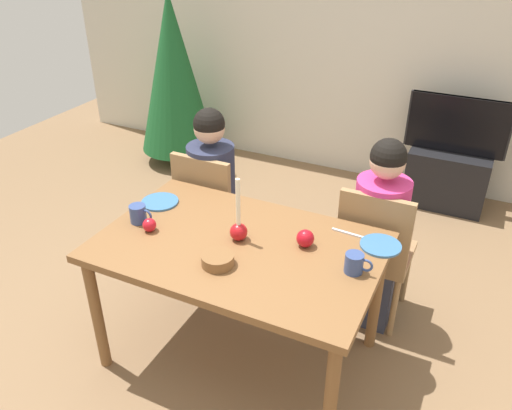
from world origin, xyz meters
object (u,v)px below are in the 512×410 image
tv_stand (447,178)px  christmas_tree (174,73)px  person_left_child (213,197)px  tv (458,125)px  plate_right (381,245)px  candle_centerpiece (239,228)px  mug_left (139,214)px  chair_left (210,207)px  chair_right (375,248)px  dining_table (239,258)px  apple_near_candle (305,238)px  mug_right (355,263)px  plate_left (160,202)px  apple_by_left_plate (149,225)px  bowl_walnuts (218,260)px  person_right_child (377,237)px

tv_stand → christmas_tree: 2.61m
person_left_child → tv: person_left_child is taller
tv_stand → plate_right: size_ratio=3.14×
tv → plate_right: tv is taller
candle_centerpiece → mug_left: size_ratio=2.57×
chair_left → tv_stand: chair_left is taller
chair_left → chair_right: (1.08, 0.00, 0.00)m
person_left_child → dining_table: bearing=-50.5°
candle_centerpiece → apple_near_candle: bearing=15.8°
person_left_child → mug_right: 1.29m
person_left_child → plate_left: size_ratio=5.60×
tv → plate_right: 2.02m
chair_right → christmas_tree: christmas_tree is taller
tv_stand → plate_left: size_ratio=3.06×
chair_left → apple_by_left_plate: chair_left is taller
plate_right → mug_right: size_ratio=1.55×
person_left_child → chair_left: bearing=-90.0°
bowl_walnuts → apple_near_candle: (0.31, 0.32, 0.02)m
person_right_child → dining_table: bearing=-131.0°
dining_table → tv_stand: dining_table is taller
mug_right → apple_by_left_plate: size_ratio=1.84×
mug_right → bowl_walnuts: (-0.59, -0.22, -0.02)m
tv_stand → christmas_tree: size_ratio=0.38×
apple_near_candle → apple_by_left_plate: size_ratio=1.25×
chair_left → christmas_tree: (-1.23, 1.46, 0.37)m
christmas_tree → plate_right: christmas_tree is taller
christmas_tree → bowl_walnuts: (1.75, -2.27, -0.10)m
christmas_tree → mug_right: 3.11m
apple_by_left_plate → mug_left: bearing=155.0°
tv_stand → tv: tv is taller
tv_stand → tv: size_ratio=0.81×
apple_by_left_plate → chair_left: bearing=94.8°
bowl_walnuts → apple_near_candle: bearing=45.9°
tv_stand → plate_right: bearing=-93.6°
chair_right → person_right_child: bearing=90.0°
chair_right → bowl_walnuts: chair_right is taller
plate_right → chair_right: bearing=104.8°
bowl_walnuts → apple_near_candle: size_ratio=1.74×
candle_centerpiece → mug_left: bearing=-171.7°
plate_right → christmas_tree: bearing=143.3°
person_right_child → apple_near_candle: bearing=-116.3°
dining_table → mug_right: (0.58, 0.03, 0.13)m
mug_left → person_left_child: bearing=86.3°
tv → mug_right: size_ratio=6.02×
person_right_child → apple_near_candle: size_ratio=13.17×
dining_table → plate_left: bearing=163.6°
dining_table → person_left_child: person_left_child is taller
person_right_child → plate_left: size_ratio=5.60×
christmas_tree → person_right_child: bearing=-31.8°
plate_left → mug_left: (0.02, -0.22, 0.04)m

